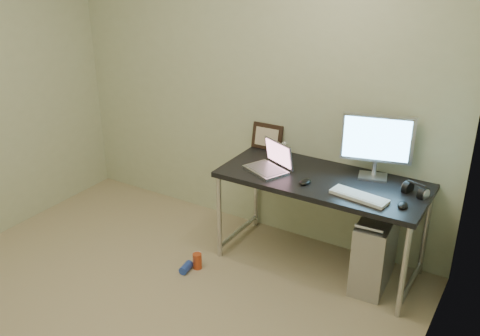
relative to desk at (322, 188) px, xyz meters
The scene contains 18 objects.
floor 1.76m from the desk, 119.84° to the right, with size 3.50×3.50×0.00m, color tan.
wall_back 1.05m from the desk, 157.61° to the left, with size 3.50×0.02×2.50m, color beige.
wall_right 1.79m from the desk, 56.47° to the right, with size 0.02×3.50×2.50m, color beige.
desk is the anchor object (origin of this frame).
tower_computer 0.59m from the desk, ahead, with size 0.26×0.54×0.58m.
cable_a 0.56m from the desk, 35.81° to the left, with size 0.01×0.01×0.70m, color black.
cable_b 0.62m from the desk, 28.64° to the left, with size 0.01×0.01×0.72m, color black.
can_red 1.12m from the desk, 145.58° to the right, with size 0.07×0.07×0.13m, color #C64721.
can_white 1.12m from the desk, 146.86° to the right, with size 0.07×0.07×0.12m, color white.
can_blue 1.21m from the desk, 143.41° to the right, with size 0.07×0.07×0.12m, color blue.
laptop 0.43m from the desk, behind, with size 0.39×0.36×0.21m.
monitor 0.52m from the desk, 34.02° to the left, with size 0.50×0.20×0.48m.
keyboard 0.39m from the desk, 26.80° to the right, with size 0.40×0.13×0.02m, color white.
mouse_right 0.65m from the desk, 12.69° to the right, with size 0.07×0.11×0.04m, color black.
mouse_left 0.19m from the desk, 116.95° to the right, with size 0.07×0.11×0.04m, color black.
headphones 0.66m from the desk, ahead, with size 0.19×0.11×0.11m.
picture_frame 0.72m from the desk, 154.31° to the left, with size 0.27×0.03×0.21m, color black.
webcam 0.54m from the desk, 150.83° to the left, with size 0.04×0.03×0.11m.
Camera 1 is at (2.13, -1.95, 2.41)m, focal length 40.00 mm.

